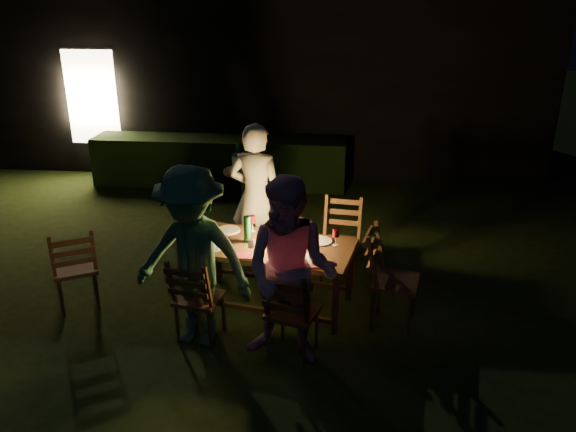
# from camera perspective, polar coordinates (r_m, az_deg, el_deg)

# --- Properties ---
(garden_envelope) EXTENTS (40.00, 40.00, 3.20)m
(garden_envelope) POSITION_cam_1_polar(r_m,az_deg,el_deg) (11.54, -2.17, 14.45)
(garden_envelope) COLOR black
(garden_envelope) RESTS_ON ground
(dining_table) EXTENTS (1.76, 1.11, 0.68)m
(dining_table) POSITION_cam_1_polar(r_m,az_deg,el_deg) (5.66, -1.73, -3.58)
(dining_table) COLOR #442A16
(dining_table) RESTS_ON ground
(chair_near_left) EXTENTS (0.48, 0.50, 0.90)m
(chair_near_left) POSITION_cam_1_polar(r_m,az_deg,el_deg) (5.35, -9.00, -9.62)
(chair_near_left) COLOR #442A16
(chair_near_left) RESTS_ON ground
(chair_near_right) EXTENTS (0.52, 0.54, 0.92)m
(chair_near_right) POSITION_cam_1_polar(r_m,az_deg,el_deg) (5.06, 0.40, -11.21)
(chair_near_right) COLOR #442A16
(chair_near_right) RESTS_ON ground
(chair_far_left) EXTENTS (0.54, 0.57, 1.01)m
(chair_far_left) POSITION_cam_1_polar(r_m,az_deg,el_deg) (6.58, -3.29, -2.78)
(chair_far_left) COLOR #442A16
(chair_far_left) RESTS_ON ground
(chair_far_right) EXTENTS (0.48, 0.51, 0.95)m
(chair_far_right) POSITION_cam_1_polar(r_m,az_deg,el_deg) (6.34, 5.24, -3.98)
(chair_far_right) COLOR #442A16
(chair_far_right) RESTS_ON ground
(chair_end) EXTENTS (0.57, 0.54, 1.01)m
(chair_end) POSITION_cam_1_polar(r_m,az_deg,el_deg) (5.57, 10.51, -7.93)
(chair_end) COLOR #442A16
(chair_end) RESTS_ON ground
(chair_spare) EXTENTS (0.59, 0.60, 0.94)m
(chair_spare) POSITION_cam_1_polar(r_m,az_deg,el_deg) (6.15, -20.63, -6.27)
(chair_spare) COLOR #442A16
(chair_spare) RESTS_ON ground
(person_house_side) EXTENTS (0.69, 0.52, 1.72)m
(person_house_side) POSITION_cam_1_polar(r_m,az_deg,el_deg) (6.41, -3.25, 1.92)
(person_house_side) COLOR beige
(person_house_side) RESTS_ON ground
(person_opp_right) EXTENTS (0.92, 0.78, 1.68)m
(person_opp_right) POSITION_cam_1_polar(r_m,az_deg,el_deg) (4.73, 0.27, -5.81)
(person_opp_right) COLOR #C184A7
(person_opp_right) RESTS_ON ground
(person_opp_left) EXTENTS (1.20, 0.83, 1.70)m
(person_opp_left) POSITION_cam_1_polar(r_m,az_deg,el_deg) (5.03, -9.63, -4.27)
(person_opp_left) COLOR #306145
(person_opp_left) RESTS_ON ground
(lantern) EXTENTS (0.16, 0.16, 0.35)m
(lantern) POSITION_cam_1_polar(r_m,az_deg,el_deg) (5.59, -1.11, -1.36)
(lantern) COLOR white
(lantern) RESTS_ON dining_table
(plate_far_left) EXTENTS (0.25, 0.25, 0.01)m
(plate_far_left) POSITION_cam_1_polar(r_m,az_deg,el_deg) (5.99, -6.06, -1.41)
(plate_far_left) COLOR white
(plate_far_left) RESTS_ON dining_table
(plate_near_left) EXTENTS (0.25, 0.25, 0.01)m
(plate_near_left) POSITION_cam_1_polar(r_m,az_deg,el_deg) (5.63, -7.78, -3.09)
(plate_near_left) COLOR white
(plate_near_left) RESTS_ON dining_table
(plate_far_right) EXTENTS (0.25, 0.25, 0.01)m
(plate_far_right) POSITION_cam_1_polar(r_m,az_deg,el_deg) (5.70, 3.26, -2.56)
(plate_far_right) COLOR white
(plate_far_right) RESTS_ON dining_table
(plate_near_right) EXTENTS (0.25, 0.25, 0.01)m
(plate_near_right) POSITION_cam_1_polar(r_m,az_deg,el_deg) (5.32, 2.12, -4.42)
(plate_near_right) COLOR white
(plate_near_right) RESTS_ON dining_table
(wineglass_a) EXTENTS (0.06, 0.06, 0.18)m
(wineglass_a) POSITION_cam_1_polar(r_m,az_deg,el_deg) (5.93, -3.64, -0.76)
(wineglass_a) COLOR #59070F
(wineglass_a) RESTS_ON dining_table
(wineglass_b) EXTENTS (0.06, 0.06, 0.18)m
(wineglass_b) POSITION_cam_1_polar(r_m,az_deg,el_deg) (5.74, -8.96, -1.74)
(wineglass_b) COLOR #59070F
(wineglass_b) RESTS_ON dining_table
(wineglass_c) EXTENTS (0.06, 0.06, 0.18)m
(wineglass_c) POSITION_cam_1_polar(r_m,az_deg,el_deg) (5.27, 0.38, -3.71)
(wineglass_c) COLOR #59070F
(wineglass_c) RESTS_ON dining_table
(wineglass_d) EXTENTS (0.06, 0.06, 0.18)m
(wineglass_d) POSITION_cam_1_polar(r_m,az_deg,el_deg) (5.60, 4.87, -2.17)
(wineglass_d) COLOR #59070F
(wineglass_d) RESTS_ON dining_table
(wineglass_e) EXTENTS (0.06, 0.06, 0.18)m
(wineglass_e) POSITION_cam_1_polar(r_m,az_deg,el_deg) (5.36, -3.78, -3.25)
(wineglass_e) COLOR silver
(wineglass_e) RESTS_ON dining_table
(bottle_table) EXTENTS (0.07, 0.07, 0.28)m
(bottle_table) POSITION_cam_1_polar(r_m,az_deg,el_deg) (5.65, -4.16, -1.36)
(bottle_table) COLOR #0F471E
(bottle_table) RESTS_ON dining_table
(napkin_left) EXTENTS (0.18, 0.14, 0.01)m
(napkin_left) POSITION_cam_1_polar(r_m,az_deg,el_deg) (5.40, -4.33, -4.06)
(napkin_left) COLOR red
(napkin_left) RESTS_ON dining_table
(napkin_right) EXTENTS (0.18, 0.14, 0.01)m
(napkin_right) POSITION_cam_1_polar(r_m,az_deg,el_deg) (5.23, 2.96, -4.95)
(napkin_right) COLOR red
(napkin_right) RESTS_ON dining_table
(phone) EXTENTS (0.14, 0.07, 0.01)m
(phone) POSITION_cam_1_polar(r_m,az_deg,el_deg) (5.59, -8.77, -3.35)
(phone) COLOR black
(phone) RESTS_ON dining_table
(side_table) EXTENTS (0.55, 0.55, 0.74)m
(side_table) POSITION_cam_1_polar(r_m,az_deg,el_deg) (7.88, -4.56, 4.08)
(side_table) COLOR brown
(side_table) RESTS_ON ground
(ice_bucket) EXTENTS (0.30, 0.30, 0.22)m
(ice_bucket) POSITION_cam_1_polar(r_m,az_deg,el_deg) (7.82, -4.61, 5.46)
(ice_bucket) COLOR #A5A8AD
(ice_bucket) RESTS_ON side_table
(bottle_bucket_a) EXTENTS (0.07, 0.07, 0.32)m
(bottle_bucket_a) POSITION_cam_1_polar(r_m,az_deg,el_deg) (7.78, -5.03, 5.74)
(bottle_bucket_a) COLOR #0F471E
(bottle_bucket_a) RESTS_ON side_table
(bottle_bucket_b) EXTENTS (0.07, 0.07, 0.32)m
(bottle_bucket_b) POSITION_cam_1_polar(r_m,az_deg,el_deg) (7.83, -4.20, 5.89)
(bottle_bucket_b) COLOR #0F471E
(bottle_bucket_b) RESTS_ON side_table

